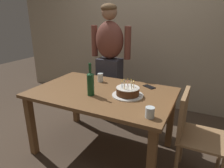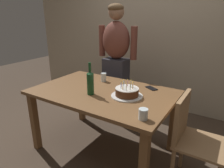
{
  "view_description": "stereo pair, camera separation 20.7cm",
  "coord_description": "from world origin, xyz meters",
  "px_view_note": "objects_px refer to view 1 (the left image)",
  "views": [
    {
      "loc": [
        0.98,
        -1.75,
        1.52
      ],
      "look_at": [
        0.12,
        -0.0,
        0.84
      ],
      "focal_mm": 32.1,
      "sensor_mm": 36.0,
      "label": 1
    },
    {
      "loc": [
        1.16,
        -1.65,
        1.52
      ],
      "look_at": [
        0.12,
        -0.0,
        0.84
      ],
      "focal_mm": 32.1,
      "sensor_mm": 36.0,
      "label": 2
    }
  ],
  "objects_px": {
    "water_glass_near": "(150,112)",
    "water_glass_far": "(100,78)",
    "dining_chair": "(193,130)",
    "person_man_bearded": "(110,62)",
    "wine_bottle": "(91,83)",
    "birthday_cake": "(128,92)",
    "cell_phone": "(149,87)"
  },
  "relations": [
    {
      "from": "water_glass_near",
      "to": "water_glass_far",
      "type": "bearing_deg",
      "value": 142.4
    },
    {
      "from": "water_glass_near",
      "to": "dining_chair",
      "type": "height_order",
      "value": "dining_chair"
    },
    {
      "from": "water_glass_near",
      "to": "dining_chair",
      "type": "bearing_deg",
      "value": 46.46
    },
    {
      "from": "birthday_cake",
      "to": "cell_phone",
      "type": "bearing_deg",
      "value": 70.39
    },
    {
      "from": "birthday_cake",
      "to": "water_glass_far",
      "type": "xyz_separation_m",
      "value": [
        -0.47,
        0.28,
        0.01
      ]
    },
    {
      "from": "birthday_cake",
      "to": "dining_chair",
      "type": "distance_m",
      "value": 0.7
    },
    {
      "from": "water_glass_near",
      "to": "cell_phone",
      "type": "distance_m",
      "value": 0.72
    },
    {
      "from": "water_glass_near",
      "to": "person_man_bearded",
      "type": "relative_size",
      "value": 0.05
    },
    {
      "from": "water_glass_far",
      "to": "cell_phone",
      "type": "xyz_separation_m",
      "value": [
        0.59,
        0.07,
        -0.05
      ]
    },
    {
      "from": "cell_phone",
      "to": "wine_bottle",
      "type": "bearing_deg",
      "value": -103.27
    },
    {
      "from": "water_glass_far",
      "to": "person_man_bearded",
      "type": "distance_m",
      "value": 0.51
    },
    {
      "from": "person_man_bearded",
      "to": "wine_bottle",
      "type": "bearing_deg",
      "value": 105.14
    },
    {
      "from": "birthday_cake",
      "to": "water_glass_near",
      "type": "distance_m",
      "value": 0.47
    },
    {
      "from": "water_glass_far",
      "to": "wine_bottle",
      "type": "xyz_separation_m",
      "value": [
        0.12,
        -0.42,
        0.08
      ]
    },
    {
      "from": "birthday_cake",
      "to": "dining_chair",
      "type": "relative_size",
      "value": 0.37
    },
    {
      "from": "wine_bottle",
      "to": "water_glass_far",
      "type": "bearing_deg",
      "value": 106.56
    },
    {
      "from": "water_glass_near",
      "to": "water_glass_far",
      "type": "height_order",
      "value": "water_glass_far"
    },
    {
      "from": "birthday_cake",
      "to": "person_man_bearded",
      "type": "bearing_deg",
      "value": 127.61
    },
    {
      "from": "birthday_cake",
      "to": "water_glass_near",
      "type": "height_order",
      "value": "birthday_cake"
    },
    {
      "from": "water_glass_near",
      "to": "wine_bottle",
      "type": "height_order",
      "value": "wine_bottle"
    },
    {
      "from": "water_glass_near",
      "to": "water_glass_far",
      "type": "relative_size",
      "value": 0.85
    },
    {
      "from": "birthday_cake",
      "to": "wine_bottle",
      "type": "height_order",
      "value": "wine_bottle"
    },
    {
      "from": "wine_bottle",
      "to": "dining_chair",
      "type": "bearing_deg",
      "value": 8.26
    },
    {
      "from": "birthday_cake",
      "to": "water_glass_near",
      "type": "bearing_deg",
      "value": -45.93
    },
    {
      "from": "wine_bottle",
      "to": "person_man_bearded",
      "type": "relative_size",
      "value": 0.2
    },
    {
      "from": "birthday_cake",
      "to": "dining_chair",
      "type": "height_order",
      "value": "birthday_cake"
    },
    {
      "from": "person_man_bearded",
      "to": "dining_chair",
      "type": "xyz_separation_m",
      "value": [
        1.24,
        -0.77,
        -0.36
      ]
    },
    {
      "from": "birthday_cake",
      "to": "person_man_bearded",
      "type": "height_order",
      "value": "person_man_bearded"
    },
    {
      "from": "water_glass_near",
      "to": "person_man_bearded",
      "type": "distance_m",
      "value": 1.44
    },
    {
      "from": "water_glass_near",
      "to": "birthday_cake",
      "type": "bearing_deg",
      "value": 134.07
    },
    {
      "from": "water_glass_near",
      "to": "wine_bottle",
      "type": "relative_size",
      "value": 0.27
    },
    {
      "from": "water_glass_far",
      "to": "dining_chair",
      "type": "relative_size",
      "value": 0.12
    }
  ]
}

